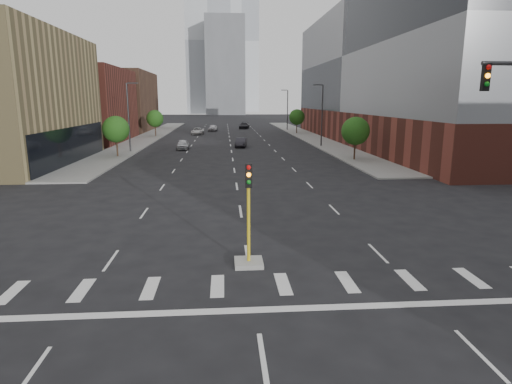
{
  "coord_description": "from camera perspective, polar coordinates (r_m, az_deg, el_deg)",
  "views": [
    {
      "loc": [
        -0.96,
        -8.11,
        6.89
      ],
      "look_at": [
        0.54,
        12.13,
        2.5
      ],
      "focal_mm": 30.0,
      "sensor_mm": 36.0,
      "label": 1
    }
  ],
  "objects": [
    {
      "name": "tree_right_near",
      "position": [
        50.5,
        13.13,
        7.92
      ],
      "size": [
        3.2,
        3.2,
        4.85
      ],
      "color": "#382619",
      "rests_on": "ground"
    },
    {
      "name": "sidewalk_right_far",
      "position": [
        83.92,
        6.79,
        7.46
      ],
      "size": [
        5.0,
        92.0,
        0.15
      ],
      "primitive_type": "cube",
      "color": "gray",
      "rests_on": "ground"
    },
    {
      "name": "tree_right_far",
      "position": [
        89.44,
        5.47,
        9.91
      ],
      "size": [
        3.2,
        3.2,
        4.85
      ],
      "color": "#382619",
      "rests_on": "ground"
    },
    {
      "name": "streetlight_left",
      "position": [
        59.46,
        -16.58,
        9.9
      ],
      "size": [
        1.6,
        0.22,
        9.07
      ],
      "color": "#2D2D30",
      "rests_on": "ground"
    },
    {
      "name": "sidewalk_left_far",
      "position": [
        83.58,
        -14.01,
        7.17
      ],
      "size": [
        5.0,
        92.0,
        0.15
      ],
      "primitive_type": "cube",
      "color": "gray",
      "rests_on": "ground"
    },
    {
      "name": "car_mid_right",
      "position": [
        63.75,
        -2.02,
        6.61
      ],
      "size": [
        1.98,
        4.3,
        1.37
      ],
      "primitive_type": "imported",
      "rotation": [
        0.0,
        0.0,
        -0.13
      ],
      "color": "#232227",
      "rests_on": "ground"
    },
    {
      "name": "car_near_left",
      "position": [
        61.67,
        -9.75,
        6.25
      ],
      "size": [
        1.64,
        4.01,
        1.36
      ],
      "primitive_type": "imported",
      "rotation": [
        0.0,
        0.0,
        0.01
      ],
      "color": "silver",
      "rests_on": "ground"
    },
    {
      "name": "building_right_main",
      "position": [
        74.72,
        20.51,
        14.62
      ],
      "size": [
        24.0,
        70.0,
        22.0
      ],
      "color": "brown",
      "rests_on": "ground"
    },
    {
      "name": "car_far_left",
      "position": [
        88.1,
        -7.78,
        8.05
      ],
      "size": [
        2.49,
        4.94,
        1.34
      ],
      "primitive_type": "imported",
      "rotation": [
        0.0,
        0.0,
        -0.06
      ],
      "color": "silver",
      "rests_on": "ground"
    },
    {
      "name": "streetlight_right_b",
      "position": [
        99.17,
        4.17,
        11.09
      ],
      "size": [
        1.6,
        0.22,
        9.07
      ],
      "color": "#2D2D30",
      "rests_on": "ground"
    },
    {
      "name": "tower_mid",
      "position": [
        208.66,
        -4.13,
        16.33
      ],
      "size": [
        18.0,
        18.0,
        44.0
      ],
      "primitive_type": "cube",
      "color": "slate",
      "rests_on": "ground"
    },
    {
      "name": "building_left_far_b",
      "position": [
        103.57,
        -19.48,
        11.31
      ],
      "size": [
        20.0,
        24.0,
        13.0
      ],
      "primitive_type": "cube",
      "color": "brown",
      "rests_on": "ground"
    },
    {
      "name": "tree_left_far",
      "position": [
        84.2,
        -13.33,
        9.51
      ],
      "size": [
        3.2,
        3.2,
        4.85
      ],
      "color": "#382619",
      "rests_on": "ground"
    },
    {
      "name": "median_traffic_signal",
      "position": [
        18.1,
        -0.98,
        -6.88
      ],
      "size": [
        1.2,
        1.2,
        4.4
      ],
      "color": "#999993",
      "rests_on": "ground"
    },
    {
      "name": "tower_right",
      "position": [
        270.37,
        -2.0,
        19.23
      ],
      "size": [
        20.0,
        20.0,
        80.0
      ],
      "primitive_type": "cube",
      "color": "#B2B7BC",
      "rests_on": "ground"
    },
    {
      "name": "streetlight_right_a",
      "position": [
        64.75,
        8.73,
        10.41
      ],
      "size": [
        1.6,
        0.22,
        9.07
      ],
      "color": "#2D2D30",
      "rests_on": "ground"
    },
    {
      "name": "car_distant",
      "position": [
        97.1,
        -5.77,
        8.51
      ],
      "size": [
        2.14,
        4.43,
        1.46
      ],
      "primitive_type": "imported",
      "rotation": [
        0.0,
        0.0,
        -0.1
      ],
      "color": "silver",
      "rests_on": "ground"
    },
    {
      "name": "car_deep_right",
      "position": [
        104.89,
        -1.59,
        8.85
      ],
      "size": [
        2.97,
        5.49,
        1.51
      ],
      "primitive_type": "imported",
      "rotation": [
        0.0,
        0.0,
        -0.17
      ],
      "color": "black",
      "rests_on": "ground"
    },
    {
      "name": "building_left_far_a",
      "position": [
        78.73,
        -24.38,
        10.5
      ],
      "size": [
        20.0,
        22.0,
        12.0
      ],
      "primitive_type": "cube",
      "color": "brown",
      "rests_on": "ground"
    },
    {
      "name": "tree_left_near",
      "position": [
        54.8,
        -18.18,
        7.95
      ],
      "size": [
        3.2,
        3.2,
        4.85
      ],
      "color": "#382619",
      "rests_on": "ground"
    },
    {
      "name": "tower_left",
      "position": [
        229.94,
        -6.31,
        19.16
      ],
      "size": [
        22.0,
        22.0,
        70.0
      ],
      "primitive_type": "cube",
      "color": "#B2B7BC",
      "rests_on": "ground"
    }
  ]
}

